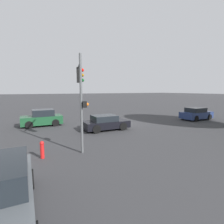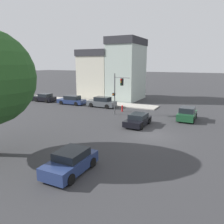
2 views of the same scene
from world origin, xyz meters
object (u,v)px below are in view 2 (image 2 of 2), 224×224
object	(u,v)px
crossing_car_2	(71,162)
parked_car_1	(72,100)
crossing_car_0	(187,114)
traffic_signal	(118,88)
parked_car_3	(25,96)
parked_car_2	(45,98)
crossing_car_1	(138,120)
parked_car_0	(102,102)
parked_car_4	(7,94)
fire_hydrant	(122,108)

from	to	relation	value
crossing_car_2	parked_car_1	xyz separation A→B (m)	(19.10, 14.15, -0.00)
crossing_car_0	traffic_signal	bearing A→B (deg)	99.23
crossing_car_0	parked_car_3	xyz separation A→B (m)	(2.33, 29.72, -0.10)
traffic_signal	parked_car_2	distance (m)	16.89
parked_car_1	crossing_car_1	bearing A→B (deg)	151.44
crossing_car_1	parked_car_1	distance (m)	16.01
crossing_car_0	crossing_car_2	distance (m)	17.41
parked_car_1	parked_car_3	xyz separation A→B (m)	(-0.00, 10.86, -0.03)
parked_car_1	parked_car_3	bearing A→B (deg)	-1.95
parked_car_3	crossing_car_0	bearing A→B (deg)	177.32
crossing_car_0	parked_car_2	distance (m)	24.95
parked_car_0	parked_car_4	distance (m)	21.77
parked_car_1	parked_car_4	bearing A→B (deg)	-2.37
crossing_car_1	parked_car_4	distance (m)	31.24
crossing_car_0	crossing_car_1	size ratio (longest dim) A/B	0.94
parked_car_2	fire_hydrant	bearing A→B (deg)	175.87
crossing_car_1	crossing_car_2	distance (m)	11.93
crossing_car_2	fire_hydrant	xyz separation A→B (m)	(17.68, 4.26, -0.20)
crossing_car_0	parked_car_4	distance (m)	35.00
traffic_signal	crossing_car_0	size ratio (longest dim) A/B	1.43
parked_car_3	fire_hydrant	bearing A→B (deg)	177.92
parked_car_1	parked_car_3	distance (m)	10.86
crossing_car_2	parked_car_2	world-z (taller)	crossing_car_2
crossing_car_1	fire_hydrant	size ratio (longest dim) A/B	4.41
traffic_signal	parked_car_2	xyz separation A→B (m)	(3.75, 16.21, -2.91)
crossing_car_0	parked_car_4	world-z (taller)	crossing_car_0
crossing_car_1	parked_car_3	bearing A→B (deg)	-104.46
fire_hydrant	crossing_car_2	bearing A→B (deg)	-166.47
crossing_car_0	crossing_car_2	size ratio (longest dim) A/B	0.98
crossing_car_2	parked_car_2	size ratio (longest dim) A/B	0.99
crossing_car_1	parked_car_3	size ratio (longest dim) A/B	0.92
parked_car_4	parked_car_1	bearing A→B (deg)	178.42
crossing_car_2	parked_car_4	world-z (taller)	crossing_car_2
parked_car_1	fire_hydrant	size ratio (longest dim) A/B	5.19
parked_car_1	parked_car_2	xyz separation A→B (m)	(0.07, 5.97, -0.01)
parked_car_4	fire_hydrant	distance (m)	26.00
crossing_car_1	parked_car_0	size ratio (longest dim) A/B	0.88
crossing_car_1	crossing_car_2	bearing A→B (deg)	0.59
traffic_signal	crossing_car_0	bearing A→B (deg)	112.31
crossing_car_1	fire_hydrant	xyz separation A→B (m)	(5.75, 4.43, -0.15)
parked_car_1	parked_car_3	size ratio (longest dim) A/B	1.08
crossing_car_2	parked_car_0	world-z (taller)	parked_car_0
traffic_signal	crossing_car_1	size ratio (longest dim) A/B	1.35
crossing_car_0	parked_car_1	xyz separation A→B (m)	(2.34, 18.86, -0.07)
parked_car_0	parked_car_1	world-z (taller)	parked_car_0
traffic_signal	crossing_car_1	distance (m)	6.13
traffic_signal	parked_car_4	size ratio (longest dim) A/B	1.14
parked_car_2	fire_hydrant	size ratio (longest dim) A/B	4.27
parked_car_3	parked_car_4	distance (m)	5.19
traffic_signal	parked_car_2	bearing A→B (deg)	-89.57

